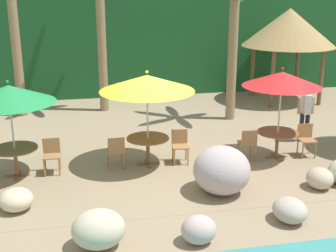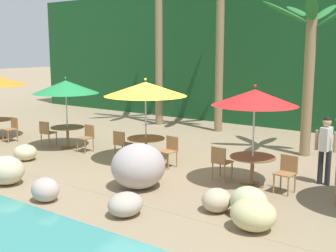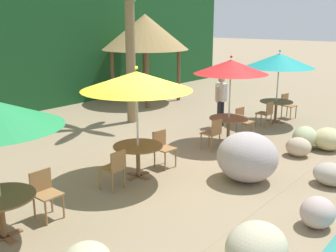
{
  "view_description": "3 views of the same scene",
  "coord_description": "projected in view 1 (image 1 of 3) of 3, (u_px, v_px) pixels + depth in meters",
  "views": [
    {
      "loc": [
        -2.07,
        -10.62,
        4.5
      ],
      "look_at": [
        0.07,
        0.08,
        1.07
      ],
      "focal_mm": 48.16,
      "sensor_mm": 36.0,
      "label": 1
    },
    {
      "loc": [
        7.45,
        -9.43,
        3.3
      ],
      "look_at": [
        0.66,
        -0.14,
        1.26
      ],
      "focal_mm": 46.47,
      "sensor_mm": 36.0,
      "label": 2
    },
    {
      "loc": [
        -6.47,
        -5.61,
        3.43
      ],
      "look_at": [
        0.6,
        0.23,
        0.98
      ],
      "focal_mm": 42.67,
      "sensor_mm": 36.0,
      "label": 3
    }
  ],
  "objects": [
    {
      "name": "ground_plane",
      "position": [
        166.0,
        167.0,
        11.67
      ],
      "size": [
        120.0,
        120.0,
        0.0
      ],
      "primitive_type": "plane",
      "color": "#937F60"
    },
    {
      "name": "terrace_deck",
      "position": [
        166.0,
        166.0,
        11.67
      ],
      "size": [
        18.0,
        5.2,
        0.01
      ],
      "color": "#937F60",
      "rests_on": "ground"
    },
    {
      "name": "foliage_backdrop",
      "position": [
        125.0,
        22.0,
        19.19
      ],
      "size": [
        28.0,
        2.4,
        6.0
      ],
      "color": "#194C23",
      "rests_on": "ground"
    },
    {
      "name": "rock_seawall",
      "position": [
        209.0,
        196.0,
        9.18
      ],
      "size": [
        16.28,
        2.96,
        1.08
      ],
      "color": "#B9B989",
      "rests_on": "ground"
    },
    {
      "name": "umbrella_green",
      "position": [
        9.0,
        94.0,
        10.46
      ],
      "size": [
        2.17,
        2.17,
        2.4
      ],
      "color": "silver",
      "rests_on": "ground"
    },
    {
      "name": "dining_table_green",
      "position": [
        15.0,
        153.0,
        10.9
      ],
      "size": [
        1.1,
        1.1,
        0.74
      ],
      "color": "brown",
      "rests_on": "ground"
    },
    {
      "name": "chair_green_seaward",
      "position": [
        52.0,
        153.0,
        11.16
      ],
      "size": [
        0.42,
        0.43,
        0.87
      ],
      "color": "#9E7042",
      "rests_on": "ground"
    },
    {
      "name": "umbrella_yellow",
      "position": [
        147.0,
        83.0,
        11.17
      ],
      "size": [
        2.4,
        2.4,
        2.49
      ],
      "color": "silver",
      "rests_on": "ground"
    },
    {
      "name": "dining_table_yellow",
      "position": [
        148.0,
        142.0,
        11.63
      ],
      "size": [
        1.1,
        1.1,
        0.74
      ],
      "color": "brown",
      "rests_on": "ground"
    },
    {
      "name": "chair_yellow_seaward",
      "position": [
        180.0,
        144.0,
        11.84
      ],
      "size": [
        0.46,
        0.46,
        0.87
      ],
      "color": "#9E7042",
      "rests_on": "ground"
    },
    {
      "name": "chair_yellow_inland",
      "position": [
        116.0,
        150.0,
        11.37
      ],
      "size": [
        0.45,
        0.45,
        0.87
      ],
      "color": "#9E7042",
      "rests_on": "ground"
    },
    {
      "name": "umbrella_red",
      "position": [
        282.0,
        79.0,
        11.63
      ],
      "size": [
        2.05,
        2.05,
        2.48
      ],
      "color": "silver",
      "rests_on": "ground"
    },
    {
      "name": "dining_table_red",
      "position": [
        278.0,
        136.0,
        12.09
      ],
      "size": [
        1.1,
        1.1,
        0.74
      ],
      "color": "brown",
      "rests_on": "ground"
    },
    {
      "name": "chair_red_seaward",
      "position": [
        306.0,
        137.0,
        12.31
      ],
      "size": [
        0.45,
        0.46,
        0.87
      ],
      "color": "#9E7042",
      "rests_on": "ground"
    },
    {
      "name": "chair_red_inland",
      "position": [
        248.0,
        142.0,
        11.92
      ],
      "size": [
        0.44,
        0.45,
        0.87
      ],
      "color": "#9E7042",
      "rests_on": "ground"
    },
    {
      "name": "palm_tree_third",
      "position": [
        233.0,
        27.0,
        14.93
      ],
      "size": [
        2.86,
        3.07,
        4.78
      ],
      "color": "olive",
      "rests_on": "ground"
    },
    {
      "name": "palapa_hut",
      "position": [
        289.0,
        28.0,
        17.55
      ],
      "size": [
        3.65,
        3.65,
        3.65
      ],
      "color": "brown",
      "rests_on": "ground"
    },
    {
      "name": "waiter_in_white",
      "position": [
        306.0,
        109.0,
        13.31
      ],
      "size": [
        0.52,
        0.36,
        1.7
      ],
      "color": "#232328",
      "rests_on": "ground"
    }
  ]
}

